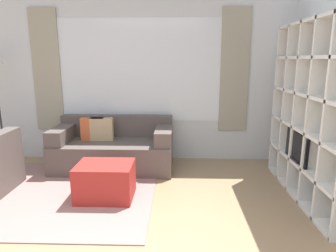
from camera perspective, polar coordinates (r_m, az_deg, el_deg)
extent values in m
cube|color=silver|center=(4.87, -5.31, 9.30)|extent=(5.99, 0.07, 2.70)
cube|color=white|center=(4.83, -5.39, 10.46)|extent=(2.63, 0.01, 1.60)
cube|color=#9E9984|center=(5.21, -22.11, 9.76)|extent=(0.44, 0.03, 1.90)
cube|color=#9E9984|center=(4.86, 12.55, 10.23)|extent=(0.44, 0.03, 1.90)
cube|color=gray|center=(4.07, -20.87, -11.73)|extent=(2.49, 2.11, 0.01)
cube|color=silver|center=(3.89, 29.16, 2.18)|extent=(0.02, 1.85, 2.06)
cube|color=white|center=(3.64, 27.73, 1.72)|extent=(0.41, 0.04, 2.06)
cube|color=white|center=(3.97, 25.44, 2.74)|extent=(0.41, 0.04, 2.06)
cube|color=white|center=(4.31, 23.51, 3.60)|extent=(0.41, 0.04, 2.06)
cube|color=white|center=(4.65, 21.86, 4.33)|extent=(0.41, 0.04, 2.06)
cube|color=white|center=(4.09, 25.13, -11.82)|extent=(0.41, 1.85, 0.04)
cube|color=white|center=(3.95, 25.66, -6.59)|extent=(0.41, 1.85, 0.04)
cube|color=white|center=(3.84, 26.24, -0.77)|extent=(0.41, 1.85, 0.04)
cube|color=white|center=(3.78, 26.84, 5.32)|extent=(0.41, 1.85, 0.04)
cube|color=white|center=(3.76, 27.47, 11.55)|extent=(0.41, 1.85, 0.04)
cube|color=white|center=(3.78, 28.10, 17.49)|extent=(0.41, 1.85, 0.04)
cube|color=black|center=(3.89, 23.32, -3.68)|extent=(0.04, 0.59, 0.35)
cube|color=black|center=(3.94, 23.39, -5.91)|extent=(0.10, 0.24, 0.03)
cylinder|color=#232328|center=(4.04, 25.01, -11.14)|extent=(0.07, 0.07, 0.08)
cube|color=#2856A8|center=(3.71, 27.42, -12.86)|extent=(0.08, 0.08, 0.17)
cylinder|color=gold|center=(4.47, 22.96, 12.54)|extent=(0.06, 0.06, 0.06)
cylinder|color=#232328|center=(4.71, 21.36, -7.30)|extent=(0.05, 0.05, 0.11)
cube|color=#232328|center=(3.72, 27.57, 12.76)|extent=(0.07, 0.07, 0.12)
cylinder|color=#2856A8|center=(4.55, 21.95, -2.75)|extent=(0.08, 0.08, 0.13)
cylinder|color=#2856A8|center=(4.50, 22.24, 2.43)|extent=(0.08, 0.08, 0.13)
cube|color=#564C47|center=(4.63, -10.28, -5.39)|extent=(1.76, 0.86, 0.42)
cube|color=#564C47|center=(4.85, -9.63, 0.09)|extent=(1.76, 0.18, 0.33)
cube|color=#564C47|center=(4.76, -19.42, -1.42)|extent=(0.24, 0.80, 0.21)
cube|color=#564C47|center=(4.44, -0.80, -1.65)|extent=(0.24, 0.80, 0.21)
cube|color=#C65B33|center=(4.66, -14.18, -0.57)|extent=(0.34, 0.12, 0.34)
cube|color=tan|center=(4.62, -12.49, -0.59)|extent=(0.34, 0.13, 0.34)
cube|color=#A82823|center=(3.67, -11.84, -10.28)|extent=(0.65, 0.50, 0.43)
cylinder|color=black|center=(5.53, -28.51, -5.94)|extent=(0.26, 0.26, 0.02)
cylinder|color=#2D2D30|center=(5.36, -29.37, 2.01)|extent=(0.03, 0.03, 1.53)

